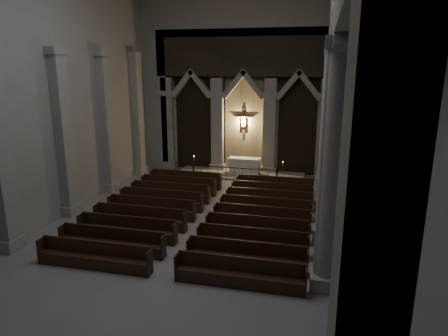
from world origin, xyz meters
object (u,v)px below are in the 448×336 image
object	(u,v)px
worshipper	(248,186)
candle_stand_left	(194,170)
altar	(245,166)
altar_rail	(234,172)
pews	(205,216)
candle_stand_right	(282,177)

from	to	relation	value
worshipper	candle_stand_left	bearing A→B (deg)	161.50
altar	altar_rail	bearing A→B (deg)	-99.12
pews	candle_stand_right	bearing A→B (deg)	68.10
altar_rail	worshipper	xyz separation A→B (m)	(1.28, -2.23, -0.15)
altar_rail	candle_stand_left	size ratio (longest dim) A/B	3.95
altar	worshipper	xyz separation A→B (m)	(0.98, -4.13, -0.14)
altar_rail	candle_stand_left	bearing A→B (deg)	158.63
altar_rail	pews	xyz separation A→B (m)	(0.00, -6.61, -0.39)
altar	candle_stand_left	distance (m)	3.41
candle_stand_left	candle_stand_right	xyz separation A→B (m)	(5.95, -0.48, 0.01)
pews	worshipper	distance (m)	4.57
candle_stand_right	pews	size ratio (longest dim) A/B	0.13
altar	candle_stand_right	bearing A→B (deg)	-24.56
candle_stand_right	pews	world-z (taller)	candle_stand_right
worshipper	candle_stand_right	bearing A→B (deg)	80.49
candle_stand_left	pews	world-z (taller)	candle_stand_left
altar_rail	worshipper	distance (m)	2.58
candle_stand_right	pews	xyz separation A→B (m)	(-2.94, -7.31, -0.07)
altar	worshipper	distance (m)	4.25
altar	pews	size ratio (longest dim) A/B	0.20
altar_rail	candle_stand_right	distance (m)	3.04
altar	altar_rail	size ratio (longest dim) A/B	0.39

